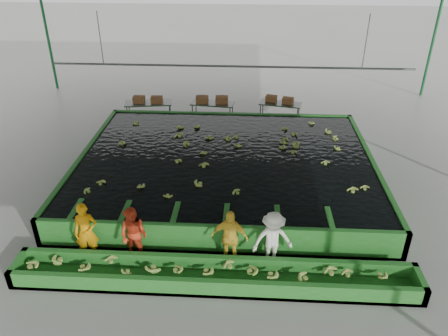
# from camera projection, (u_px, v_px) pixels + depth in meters

# --- Properties ---
(ground) EXTENTS (80.00, 80.00, 0.00)m
(ground) POSITION_uv_depth(u_px,v_px,m) (223.00, 203.00, 13.96)
(ground) COLOR gray
(ground) RESTS_ON ground
(shed_roof) EXTENTS (20.00, 22.00, 0.04)m
(shed_roof) POSITION_uv_depth(u_px,v_px,m) (223.00, 45.00, 11.53)
(shed_roof) COLOR gray
(shed_roof) RESTS_ON shed_posts
(shed_posts) EXTENTS (20.00, 22.00, 5.00)m
(shed_posts) POSITION_uv_depth(u_px,v_px,m) (223.00, 132.00, 12.74)
(shed_posts) COLOR #165B2C
(shed_posts) RESTS_ON ground
(flotation_tank) EXTENTS (10.00, 8.00, 0.90)m
(flotation_tank) POSITION_uv_depth(u_px,v_px,m) (226.00, 168.00, 15.05)
(flotation_tank) COLOR #226A21
(flotation_tank) RESTS_ON ground
(tank_water) EXTENTS (9.70, 7.70, 0.00)m
(tank_water) POSITION_uv_depth(u_px,v_px,m) (226.00, 158.00, 14.86)
(tank_water) COLOR black
(tank_water) RESTS_ON flotation_tank
(sorting_trough) EXTENTS (10.00, 1.00, 0.50)m
(sorting_trough) POSITION_uv_depth(u_px,v_px,m) (214.00, 276.00, 10.70)
(sorting_trough) COLOR #226A21
(sorting_trough) RESTS_ON ground
(cableway_rail) EXTENTS (0.08, 0.08, 14.00)m
(cableway_rail) POSITION_uv_depth(u_px,v_px,m) (231.00, 66.00, 16.86)
(cableway_rail) COLOR #59605B
(cableway_rail) RESTS_ON shed_roof
(rail_hanger_left) EXTENTS (0.04, 0.04, 2.00)m
(rail_hanger_left) POSITION_uv_depth(u_px,v_px,m) (100.00, 38.00, 16.63)
(rail_hanger_left) COLOR #59605B
(rail_hanger_left) RESTS_ON shed_roof
(rail_hanger_right) EXTENTS (0.04, 0.04, 2.00)m
(rail_hanger_right) POSITION_uv_depth(u_px,v_px,m) (366.00, 42.00, 16.12)
(rail_hanger_right) COLOR #59605B
(rail_hanger_right) RESTS_ON shed_roof
(worker_a) EXTENTS (0.68, 0.53, 1.66)m
(worker_a) POSITION_uv_depth(u_px,v_px,m) (86.00, 232.00, 11.29)
(worker_a) COLOR orange
(worker_a) RESTS_ON ground
(worker_b) EXTENTS (0.90, 0.79, 1.58)m
(worker_b) POSITION_uv_depth(u_px,v_px,m) (134.00, 235.00, 11.25)
(worker_b) COLOR red
(worker_b) RESTS_ON ground
(worker_c) EXTENTS (0.98, 0.48, 1.62)m
(worker_c) POSITION_uv_depth(u_px,v_px,m) (229.00, 238.00, 11.11)
(worker_c) COLOR yellow
(worker_c) RESTS_ON ground
(worker_d) EXTENTS (1.14, 0.79, 1.60)m
(worker_d) POSITION_uv_depth(u_px,v_px,m) (273.00, 240.00, 11.06)
(worker_d) COLOR white
(worker_d) RESTS_ON ground
(packing_table_left) EXTENTS (2.14, 1.11, 0.93)m
(packing_table_left) POSITION_uv_depth(u_px,v_px,m) (149.00, 112.00, 19.49)
(packing_table_left) COLOR #59605B
(packing_table_left) RESTS_ON ground
(packing_table_mid) EXTENTS (1.97, 0.99, 0.86)m
(packing_table_mid) POSITION_uv_depth(u_px,v_px,m) (213.00, 112.00, 19.62)
(packing_table_mid) COLOR #59605B
(packing_table_mid) RESTS_ON ground
(packing_table_right) EXTENTS (1.94, 1.08, 0.84)m
(packing_table_right) POSITION_uv_depth(u_px,v_px,m) (280.00, 112.00, 19.65)
(packing_table_right) COLOR #59605B
(packing_table_right) RESTS_ON ground
(box_stack_left) EXTENTS (1.29, 0.39, 0.28)m
(box_stack_left) POSITION_uv_depth(u_px,v_px,m) (148.00, 102.00, 19.23)
(box_stack_left) COLOR brown
(box_stack_left) RESTS_ON packing_table_left
(box_stack_mid) EXTENTS (1.43, 0.43, 0.31)m
(box_stack_mid) POSITION_uv_depth(u_px,v_px,m) (212.00, 103.00, 19.39)
(box_stack_mid) COLOR brown
(box_stack_mid) RESTS_ON packing_table_mid
(box_stack_right) EXTENTS (1.29, 0.68, 0.27)m
(box_stack_right) POSITION_uv_depth(u_px,v_px,m) (279.00, 102.00, 19.51)
(box_stack_right) COLOR brown
(box_stack_right) RESTS_ON packing_table_right
(floating_bananas) EXTENTS (8.88, 6.05, 0.12)m
(floating_bananas) POSITION_uv_depth(u_px,v_px,m) (227.00, 147.00, 15.55)
(floating_bananas) COLOR #85A240
(floating_bananas) RESTS_ON tank_water
(trough_bananas) EXTENTS (9.61, 0.64, 0.13)m
(trough_bananas) POSITION_uv_depth(u_px,v_px,m) (214.00, 271.00, 10.63)
(trough_bananas) COLOR #85A240
(trough_bananas) RESTS_ON sorting_trough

